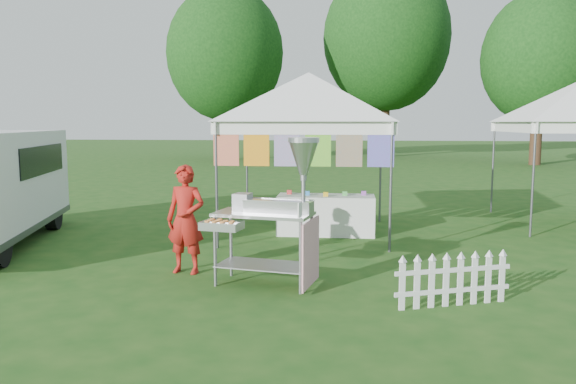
# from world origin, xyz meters

# --- Properties ---
(ground) EXTENTS (120.00, 120.00, 0.00)m
(ground) POSITION_xyz_m (0.00, 0.00, 0.00)
(ground) COLOR #1B4A15
(ground) RESTS_ON ground
(canopy_main) EXTENTS (4.24, 4.24, 3.45)m
(canopy_main) POSITION_xyz_m (0.00, 3.49, 2.99)
(canopy_main) COLOR #59595E
(canopy_main) RESTS_ON ground
(tree_left) EXTENTS (6.40, 6.40, 9.53)m
(tree_left) POSITION_xyz_m (-6.00, 24.00, 5.83)
(tree_left) COLOR #372814
(tree_left) RESTS_ON ground
(tree_mid) EXTENTS (7.60, 7.60, 11.52)m
(tree_mid) POSITION_xyz_m (3.00, 28.00, 7.14)
(tree_mid) COLOR #372814
(tree_mid) RESTS_ON ground
(tree_right) EXTENTS (5.60, 5.60, 8.42)m
(tree_right) POSITION_xyz_m (10.00, 22.00, 5.18)
(tree_right) COLOR #372814
(tree_right) RESTS_ON ground
(donut_cart) EXTENTS (1.49, 0.92, 1.90)m
(donut_cart) POSITION_xyz_m (-0.14, 0.01, 1.12)
(donut_cart) COLOR gray
(donut_cart) RESTS_ON ground
(vendor) EXTENTS (0.60, 0.44, 1.51)m
(vendor) POSITION_xyz_m (-1.49, 0.51, 0.76)
(vendor) COLOR #A81B14
(vendor) RESTS_ON ground
(picket_fence) EXTENTS (1.36, 0.51, 0.56)m
(picket_fence) POSITION_xyz_m (1.94, -0.57, 0.29)
(picket_fence) COLOR silver
(picket_fence) RESTS_ON ground
(display_table) EXTENTS (1.80, 0.70, 0.73)m
(display_table) POSITION_xyz_m (0.34, 3.45, 0.37)
(display_table) COLOR white
(display_table) RESTS_ON ground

